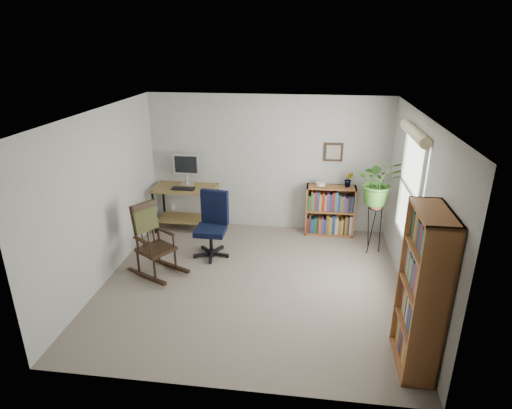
# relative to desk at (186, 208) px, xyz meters

# --- Properties ---
(floor) EXTENTS (4.20, 4.00, 0.00)m
(floor) POSITION_rel_desk_xyz_m (1.44, -1.70, -0.40)
(floor) COLOR gray
(floor) RESTS_ON ground
(ceiling) EXTENTS (4.20, 4.00, 0.00)m
(ceiling) POSITION_rel_desk_xyz_m (1.44, -1.70, 2.00)
(ceiling) COLOR silver
(ceiling) RESTS_ON ground
(wall_back) EXTENTS (4.20, 0.00, 2.40)m
(wall_back) POSITION_rel_desk_xyz_m (1.44, 0.30, 0.80)
(wall_back) COLOR #B0B1AC
(wall_back) RESTS_ON ground
(wall_front) EXTENTS (4.20, 0.00, 2.40)m
(wall_front) POSITION_rel_desk_xyz_m (1.44, -3.70, 0.80)
(wall_front) COLOR #B0B1AC
(wall_front) RESTS_ON ground
(wall_left) EXTENTS (0.00, 4.00, 2.40)m
(wall_left) POSITION_rel_desk_xyz_m (-0.66, -1.70, 0.80)
(wall_left) COLOR #B0B1AC
(wall_left) RESTS_ON ground
(wall_right) EXTENTS (0.00, 4.00, 2.40)m
(wall_right) POSITION_rel_desk_xyz_m (3.54, -1.70, 0.80)
(wall_right) COLOR #B0B1AC
(wall_right) RESTS_ON ground
(window) EXTENTS (0.12, 1.20, 1.50)m
(window) POSITION_rel_desk_xyz_m (3.50, -1.40, 1.00)
(window) COLOR white
(window) RESTS_ON wall_right
(desk) EXTENTS (1.12, 0.61, 0.80)m
(desk) POSITION_rel_desk_xyz_m (0.00, 0.00, 0.00)
(desk) COLOR olive
(desk) RESTS_ON floor
(monitor) EXTENTS (0.46, 0.16, 0.56)m
(monitor) POSITION_rel_desk_xyz_m (0.00, 0.14, 0.68)
(monitor) COLOR silver
(monitor) RESTS_ON desk
(keyboard) EXTENTS (0.40, 0.15, 0.02)m
(keyboard) POSITION_rel_desk_xyz_m (0.00, -0.12, 0.41)
(keyboard) COLOR black
(keyboard) RESTS_ON desk
(office_chair) EXTENTS (0.66, 0.66, 1.06)m
(office_chair) POSITION_rel_desk_xyz_m (0.67, -0.97, 0.13)
(office_chair) COLOR black
(office_chair) RESTS_ON floor
(rocking_chair) EXTENTS (1.09, 0.98, 1.09)m
(rocking_chair) POSITION_rel_desk_xyz_m (0.01, -1.60, 0.14)
(rocking_chair) COLOR black
(rocking_chair) RESTS_ON floor
(low_bookshelf) EXTENTS (0.84, 0.28, 0.89)m
(low_bookshelf) POSITION_rel_desk_xyz_m (2.56, 0.12, 0.04)
(low_bookshelf) COLOR #955A31
(low_bookshelf) RESTS_ON floor
(tall_bookshelf) EXTENTS (0.33, 0.77, 1.77)m
(tall_bookshelf) POSITION_rel_desk_xyz_m (3.36, -3.06, 0.48)
(tall_bookshelf) COLOR #955A31
(tall_bookshelf) RESTS_ON floor
(plant_stand) EXTENTS (0.32, 0.32, 0.89)m
(plant_stand) POSITION_rel_desk_xyz_m (3.24, -0.47, 0.04)
(plant_stand) COLOR black
(plant_stand) RESTS_ON floor
(spider_plant) EXTENTS (1.69, 1.88, 1.47)m
(spider_plant) POSITION_rel_desk_xyz_m (3.24, -0.47, 1.15)
(spider_plant) COLOR #3B6F27
(spider_plant) RESTS_ON plant_stand
(potted_plant_small) EXTENTS (0.13, 0.24, 0.11)m
(potted_plant_small) POSITION_rel_desk_xyz_m (2.84, 0.13, 0.54)
(potted_plant_small) COLOR #3B6F27
(potted_plant_small) RESTS_ON low_bookshelf
(framed_picture) EXTENTS (0.32, 0.04, 0.32)m
(framed_picture) POSITION_rel_desk_xyz_m (2.56, 0.27, 1.05)
(framed_picture) COLOR black
(framed_picture) RESTS_ON wall_back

